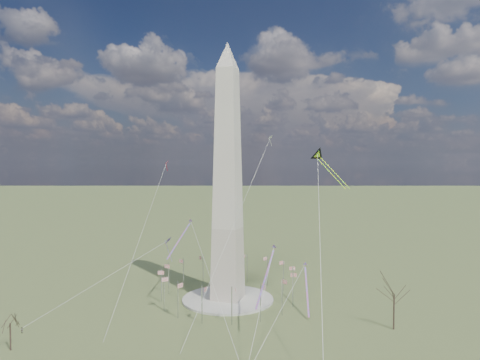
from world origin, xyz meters
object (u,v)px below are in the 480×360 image
(tree_near, at_px, (394,292))
(kite_delta_black, at_px, (319,157))
(washington_monument, at_px, (228,179))
(person_west, at_px, (22,330))

(tree_near, height_order, kite_delta_black, kite_delta_black)
(washington_monument, bearing_deg, person_west, -135.33)
(person_west, bearing_deg, kite_delta_black, -135.31)
(washington_monument, height_order, person_west, washington_monument)
(washington_monument, distance_m, tree_near, 71.82)
(washington_monument, bearing_deg, kite_delta_black, 24.19)
(tree_near, bearing_deg, washington_monument, 169.67)
(tree_near, height_order, person_west, tree_near)
(washington_monument, height_order, kite_delta_black, washington_monument)
(person_west, bearing_deg, tree_near, -153.72)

